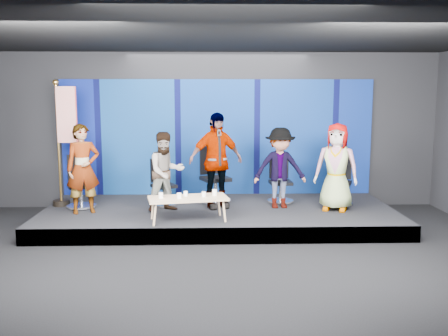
{
  "coord_description": "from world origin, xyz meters",
  "views": [
    {
      "loc": [
        -0.19,
        -7.33,
        2.61
      ],
      "look_at": [
        0.1,
        2.4,
        1.13
      ],
      "focal_mm": 40.0,
      "sensor_mm": 36.0,
      "label": 1
    }
  ],
  "objects_px": {
    "chair_b": "(163,190)",
    "flag_stand": "(64,140)",
    "mug_e": "(215,192)",
    "mug_d": "(204,194)",
    "panelist_c": "(216,161)",
    "mug_b": "(179,196)",
    "chair_d": "(280,187)",
    "chair_e": "(339,188)",
    "panelist_b": "(166,172)",
    "chair_a": "(80,190)",
    "panelist_e": "(336,167)",
    "coffee_table": "(188,199)",
    "chair_c": "(214,184)",
    "mug_a": "(161,195)",
    "panelist_a": "(83,169)",
    "panelist_d": "(280,168)",
    "mug_c": "(186,194)"
  },
  "relations": [
    {
      "from": "chair_b",
      "to": "panelist_d",
      "type": "xyz_separation_m",
      "value": [
        2.37,
        -0.27,
        0.49
      ]
    },
    {
      "from": "panelist_b",
      "to": "chair_e",
      "type": "xyz_separation_m",
      "value": [
        3.53,
        0.44,
        -0.43
      ]
    },
    {
      "from": "mug_a",
      "to": "mug_c",
      "type": "xyz_separation_m",
      "value": [
        0.43,
        0.16,
        -0.01
      ]
    },
    {
      "from": "chair_c",
      "to": "chair_d",
      "type": "xyz_separation_m",
      "value": [
        1.39,
        -0.05,
        -0.06
      ]
    },
    {
      "from": "panelist_b",
      "to": "chair_e",
      "type": "relative_size",
      "value": 1.46
    },
    {
      "from": "panelist_d",
      "to": "panelist_a",
      "type": "bearing_deg",
      "value": -178.39
    },
    {
      "from": "chair_b",
      "to": "flag_stand",
      "type": "height_order",
      "value": "flag_stand"
    },
    {
      "from": "chair_b",
      "to": "chair_d",
      "type": "distance_m",
      "value": 2.47
    },
    {
      "from": "mug_b",
      "to": "mug_e",
      "type": "distance_m",
      "value": 0.69
    },
    {
      "from": "panelist_b",
      "to": "mug_a",
      "type": "xyz_separation_m",
      "value": [
        -0.02,
        -0.85,
        -0.29
      ]
    },
    {
      "from": "chair_a",
      "to": "flag_stand",
      "type": "distance_m",
      "value": 1.07
    },
    {
      "from": "panelist_b",
      "to": "mug_b",
      "type": "xyz_separation_m",
      "value": [
        0.31,
        -0.88,
        -0.29
      ]
    },
    {
      "from": "chair_a",
      "to": "panelist_a",
      "type": "distance_m",
      "value": 0.72
    },
    {
      "from": "flag_stand",
      "to": "mug_d",
      "type": "bearing_deg",
      "value": -14.39
    },
    {
      "from": "panelist_c",
      "to": "mug_e",
      "type": "distance_m",
      "value": 0.99
    },
    {
      "from": "panelist_c",
      "to": "panelist_a",
      "type": "bearing_deg",
      "value": 166.21
    },
    {
      "from": "mug_b",
      "to": "mug_d",
      "type": "bearing_deg",
      "value": 15.41
    },
    {
      "from": "coffee_table",
      "to": "mug_c",
      "type": "bearing_deg",
      "value": 116.31
    },
    {
      "from": "panelist_a",
      "to": "flag_stand",
      "type": "height_order",
      "value": "flag_stand"
    },
    {
      "from": "chair_c",
      "to": "chair_e",
      "type": "height_order",
      "value": "chair_c"
    },
    {
      "from": "mug_c",
      "to": "flag_stand",
      "type": "xyz_separation_m",
      "value": [
        -2.5,
        1.19,
        0.88
      ]
    },
    {
      "from": "mug_e",
      "to": "chair_d",
      "type": "bearing_deg",
      "value": 43.41
    },
    {
      "from": "panelist_b",
      "to": "mug_e",
      "type": "xyz_separation_m",
      "value": [
        0.94,
        -0.62,
        -0.29
      ]
    },
    {
      "from": "mug_d",
      "to": "flag_stand",
      "type": "bearing_deg",
      "value": 155.97
    },
    {
      "from": "panelist_a",
      "to": "mug_b",
      "type": "height_order",
      "value": "panelist_a"
    },
    {
      "from": "chair_a",
      "to": "panelist_e",
      "type": "distance_m",
      "value": 5.14
    },
    {
      "from": "panelist_c",
      "to": "mug_b",
      "type": "height_order",
      "value": "panelist_c"
    },
    {
      "from": "chair_a",
      "to": "panelist_b",
      "type": "height_order",
      "value": "panelist_b"
    },
    {
      "from": "panelist_e",
      "to": "mug_e",
      "type": "height_order",
      "value": "panelist_e"
    },
    {
      "from": "mug_c",
      "to": "chair_e",
      "type": "bearing_deg",
      "value": 19.92
    },
    {
      "from": "panelist_c",
      "to": "coffee_table",
      "type": "bearing_deg",
      "value": -138.63
    },
    {
      "from": "panelist_a",
      "to": "panelist_d",
      "type": "xyz_separation_m",
      "value": [
        3.84,
        0.32,
        -0.05
      ]
    },
    {
      "from": "coffee_table",
      "to": "flag_stand",
      "type": "height_order",
      "value": "flag_stand"
    },
    {
      "from": "coffee_table",
      "to": "chair_a",
      "type": "bearing_deg",
      "value": 152.86
    },
    {
      "from": "mug_a",
      "to": "flag_stand",
      "type": "distance_m",
      "value": 2.62
    },
    {
      "from": "panelist_c",
      "to": "mug_b",
      "type": "bearing_deg",
      "value": -142.62
    },
    {
      "from": "coffee_table",
      "to": "mug_d",
      "type": "height_order",
      "value": "mug_d"
    },
    {
      "from": "chair_e",
      "to": "mug_e",
      "type": "bearing_deg",
      "value": -135.57
    },
    {
      "from": "chair_d",
      "to": "chair_e",
      "type": "xyz_separation_m",
      "value": [
        1.18,
        -0.27,
        0.02
      ]
    },
    {
      "from": "panelist_b",
      "to": "panelist_a",
      "type": "bearing_deg",
      "value": 156.93
    },
    {
      "from": "mug_a",
      "to": "chair_c",
      "type": "bearing_deg",
      "value": 58.69
    },
    {
      "from": "chair_c",
      "to": "chair_d",
      "type": "relative_size",
      "value": 1.19
    },
    {
      "from": "panelist_a",
      "to": "coffee_table",
      "type": "distance_m",
      "value": 2.19
    },
    {
      "from": "mug_a",
      "to": "mug_b",
      "type": "xyz_separation_m",
      "value": [
        0.33,
        -0.02,
        -0.0
      ]
    },
    {
      "from": "chair_c",
      "to": "mug_e",
      "type": "bearing_deg",
      "value": -112.25
    },
    {
      "from": "chair_c",
      "to": "panelist_c",
      "type": "bearing_deg",
      "value": -109.14
    },
    {
      "from": "mug_b",
      "to": "mug_c",
      "type": "height_order",
      "value": "mug_b"
    },
    {
      "from": "mug_e",
      "to": "mug_d",
      "type": "bearing_deg",
      "value": -145.81
    },
    {
      "from": "flag_stand",
      "to": "mug_e",
      "type": "bearing_deg",
      "value": -10.76
    },
    {
      "from": "chair_d",
      "to": "mug_b",
      "type": "xyz_separation_m",
      "value": [
        -2.04,
        -1.58,
        0.16
      ]
    }
  ]
}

